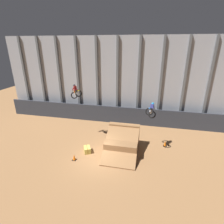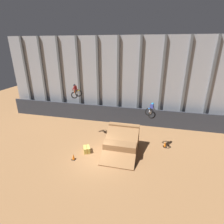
{
  "view_description": "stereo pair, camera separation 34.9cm",
  "coord_description": "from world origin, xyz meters",
  "px_view_note": "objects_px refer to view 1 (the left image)",
  "views": [
    {
      "loc": [
        4.22,
        -13.01,
        10.08
      ],
      "look_at": [
        0.39,
        4.48,
        3.12
      ],
      "focal_mm": 28.0,
      "sensor_mm": 36.0,
      "label": 1
    },
    {
      "loc": [
        4.56,
        -12.93,
        10.08
      ],
      "look_at": [
        0.39,
        4.48,
        3.12
      ],
      "focal_mm": 28.0,
      "sensor_mm": 36.0,
      "label": 2
    }
  ],
  "objects_px": {
    "traffic_cone_arena_edge": "(165,144)",
    "hay_bale_trackside": "(87,150)",
    "traffic_cone_near_ramp": "(74,157)",
    "dirt_ramp": "(122,142)",
    "rider_bike_left_air": "(76,92)",
    "rider_bike_right_air": "(151,111)"
  },
  "relations": [
    {
      "from": "dirt_ramp",
      "to": "traffic_cone_arena_edge",
      "type": "xyz_separation_m",
      "value": [
        4.32,
        1.61,
        -0.57
      ]
    },
    {
      "from": "rider_bike_left_air",
      "to": "traffic_cone_arena_edge",
      "type": "bearing_deg",
      "value": -44.03
    },
    {
      "from": "traffic_cone_near_ramp",
      "to": "hay_bale_trackside",
      "type": "distance_m",
      "value": 1.65
    },
    {
      "from": "dirt_ramp",
      "to": "rider_bike_left_air",
      "type": "relative_size",
      "value": 2.58
    },
    {
      "from": "traffic_cone_arena_edge",
      "to": "hay_bale_trackside",
      "type": "height_order",
      "value": "traffic_cone_arena_edge"
    },
    {
      "from": "hay_bale_trackside",
      "to": "traffic_cone_near_ramp",
      "type": "bearing_deg",
      "value": -116.68
    },
    {
      "from": "rider_bike_left_air",
      "to": "traffic_cone_arena_edge",
      "type": "height_order",
      "value": "rider_bike_left_air"
    },
    {
      "from": "rider_bike_left_air",
      "to": "rider_bike_right_air",
      "type": "xyz_separation_m",
      "value": [
        7.83,
        -0.58,
        -1.23
      ]
    },
    {
      "from": "rider_bike_right_air",
      "to": "traffic_cone_near_ramp",
      "type": "distance_m",
      "value": 8.46
    },
    {
      "from": "rider_bike_left_air",
      "to": "hay_bale_trackside",
      "type": "xyz_separation_m",
      "value": [
        1.9,
        -2.56,
        -5.12
      ]
    },
    {
      "from": "traffic_cone_near_ramp",
      "to": "dirt_ramp",
      "type": "bearing_deg",
      "value": 33.18
    },
    {
      "from": "rider_bike_left_air",
      "to": "traffic_cone_near_ramp",
      "type": "xyz_separation_m",
      "value": [
        1.16,
        -4.03,
        -5.12
      ]
    },
    {
      "from": "traffic_cone_arena_edge",
      "to": "dirt_ramp",
      "type": "bearing_deg",
      "value": -159.52
    },
    {
      "from": "dirt_ramp",
      "to": "traffic_cone_arena_edge",
      "type": "distance_m",
      "value": 4.64
    },
    {
      "from": "dirt_ramp",
      "to": "traffic_cone_arena_edge",
      "type": "height_order",
      "value": "dirt_ramp"
    },
    {
      "from": "traffic_cone_arena_edge",
      "to": "hay_bale_trackside",
      "type": "xyz_separation_m",
      "value": [
        -7.66,
        -2.81,
        -0.0
      ]
    },
    {
      "from": "rider_bike_right_air",
      "to": "traffic_cone_near_ramp",
      "type": "xyz_separation_m",
      "value": [
        -6.67,
        -3.45,
        -3.89
      ]
    },
    {
      "from": "dirt_ramp",
      "to": "hay_bale_trackside",
      "type": "xyz_separation_m",
      "value": [
        -3.34,
        -1.19,
        -0.57
      ]
    },
    {
      "from": "traffic_cone_near_ramp",
      "to": "hay_bale_trackside",
      "type": "height_order",
      "value": "traffic_cone_near_ramp"
    },
    {
      "from": "traffic_cone_arena_edge",
      "to": "rider_bike_left_air",
      "type": "bearing_deg",
      "value": -178.51
    },
    {
      "from": "hay_bale_trackside",
      "to": "dirt_ramp",
      "type": "bearing_deg",
      "value": 19.67
    },
    {
      "from": "rider_bike_left_air",
      "to": "traffic_cone_arena_edge",
      "type": "distance_m",
      "value": 10.85
    }
  ]
}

